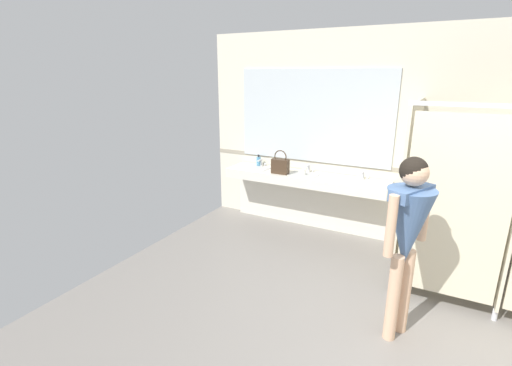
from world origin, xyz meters
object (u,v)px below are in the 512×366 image
Objects in this scene: soap_dispenser at (259,161)px; person_standing at (407,228)px; paper_cup at (303,172)px; handbag at (280,166)px.

person_standing is at bearing -38.70° from soap_dispenser.
person_standing is 2.42m from paper_cup.
paper_cup is at bearing 12.65° from handbag.
soap_dispenser is 2.01× the size of paper_cup.
handbag reaches higher than soap_dispenser.
paper_cup is at bearing 132.42° from person_standing.
soap_dispenser is (-2.49, 2.00, -0.11)m from person_standing.
person_standing reaches higher than soap_dispenser.
person_standing is 2.61m from handbag.
soap_dispenser is at bearing 141.30° from person_standing.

